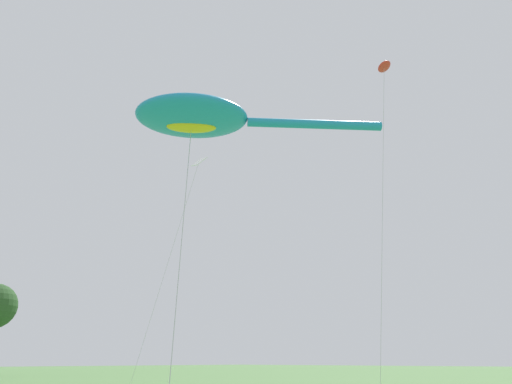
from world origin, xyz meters
The scene contains 3 objects.
big_show_kite centered at (3.17, 14.04, 11.51)m, with size 8.96×8.91×12.09m.
small_kite_diamond_red centered at (12.11, 24.34, 14.72)m, with size 2.50×4.01×15.89m.
small_kite_box_yellow centered at (13.33, 9.83, 17.35)m, with size 2.96×1.46×17.71m.
Camera 1 is at (-8.41, 0.50, 1.66)m, focal length 32.48 mm.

